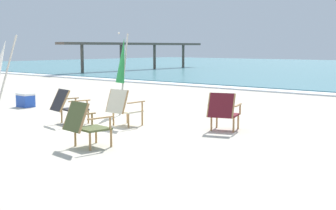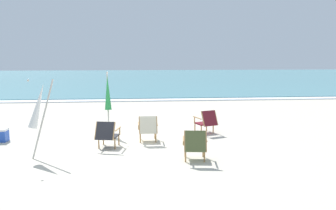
{
  "view_description": "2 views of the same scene",
  "coord_description": "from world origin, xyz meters",
  "px_view_note": "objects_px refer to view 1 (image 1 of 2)",
  "views": [
    {
      "loc": [
        8.53,
        -6.72,
        1.73
      ],
      "look_at": [
        2.25,
        0.61,
        0.53
      ],
      "focal_mm": 50.0,
      "sensor_mm": 36.0,
      "label": 1
    },
    {
      "loc": [
        0.93,
        -9.4,
        2.59
      ],
      "look_at": [
        1.97,
        2.05,
        0.88
      ],
      "focal_mm": 35.0,
      "sensor_mm": 36.0,
      "label": 2
    }
  ],
  "objects_px": {
    "beach_chair_mid_center": "(85,123)",
    "cooler_box": "(26,100)",
    "beach_chair_back_left": "(123,107)",
    "umbrella_furled_green": "(122,61)",
    "beach_chair_front_left": "(68,105)",
    "umbrella_furled_white": "(0,64)",
    "beach_chair_far_center": "(223,111)"
  },
  "relations": [
    {
      "from": "beach_chair_back_left",
      "to": "beach_chair_front_left",
      "type": "bearing_deg",
      "value": -153.65
    },
    {
      "from": "umbrella_furled_green",
      "to": "cooler_box",
      "type": "xyz_separation_m",
      "value": [
        -3.26,
        -0.76,
        -1.17
      ]
    },
    {
      "from": "beach_chair_mid_center",
      "to": "umbrella_furled_white",
      "type": "bearing_deg",
      "value": 169.88
    },
    {
      "from": "beach_chair_mid_center",
      "to": "umbrella_furled_white",
      "type": "xyz_separation_m",
      "value": [
        -3.92,
        0.7,
        0.9
      ]
    },
    {
      "from": "beach_chair_front_left",
      "to": "umbrella_furled_green",
      "type": "height_order",
      "value": "umbrella_furled_green"
    },
    {
      "from": "beach_chair_far_center",
      "to": "umbrella_furled_white",
      "type": "relative_size",
      "value": 0.42
    },
    {
      "from": "umbrella_furled_white",
      "to": "cooler_box",
      "type": "xyz_separation_m",
      "value": [
        -1.74,
        1.74,
        -1.13
      ]
    },
    {
      "from": "beach_chair_front_left",
      "to": "umbrella_furled_green",
      "type": "xyz_separation_m",
      "value": [
        -0.12,
        1.82,
        0.95
      ]
    },
    {
      "from": "beach_chair_mid_center",
      "to": "cooler_box",
      "type": "relative_size",
      "value": 1.65
    },
    {
      "from": "beach_chair_far_center",
      "to": "cooler_box",
      "type": "bearing_deg",
      "value": -176.09
    },
    {
      "from": "umbrella_furled_green",
      "to": "cooler_box",
      "type": "height_order",
      "value": "umbrella_furled_green"
    },
    {
      "from": "beach_chair_far_center",
      "to": "umbrella_furled_white",
      "type": "height_order",
      "value": "umbrella_furled_white"
    },
    {
      "from": "beach_chair_far_center",
      "to": "beach_chair_back_left",
      "type": "distance_m",
      "value": 2.2
    },
    {
      "from": "beach_chair_front_left",
      "to": "beach_chair_back_left",
      "type": "bearing_deg",
      "value": 26.35
    },
    {
      "from": "cooler_box",
      "to": "beach_chair_front_left",
      "type": "bearing_deg",
      "value": -17.43
    },
    {
      "from": "beach_chair_back_left",
      "to": "umbrella_furled_green",
      "type": "relative_size",
      "value": 0.39
    },
    {
      "from": "umbrella_furled_green",
      "to": "umbrella_furled_white",
      "type": "height_order",
      "value": "umbrella_furled_green"
    },
    {
      "from": "beach_chair_mid_center",
      "to": "cooler_box",
      "type": "bearing_deg",
      "value": 156.66
    },
    {
      "from": "beach_chair_front_left",
      "to": "beach_chair_far_center",
      "type": "distance_m",
      "value": 3.51
    },
    {
      "from": "beach_chair_front_left",
      "to": "umbrella_furled_white",
      "type": "distance_m",
      "value": 1.99
    },
    {
      "from": "beach_chair_mid_center",
      "to": "umbrella_furled_green",
      "type": "relative_size",
      "value": 0.38
    },
    {
      "from": "umbrella_furled_white",
      "to": "umbrella_furled_green",
      "type": "bearing_deg",
      "value": 58.66
    },
    {
      "from": "beach_chair_far_center",
      "to": "beach_chair_mid_center",
      "type": "distance_m",
      "value": 3.02
    },
    {
      "from": "beach_chair_mid_center",
      "to": "cooler_box",
      "type": "height_order",
      "value": "beach_chair_mid_center"
    },
    {
      "from": "beach_chair_mid_center",
      "to": "beach_chair_back_left",
      "type": "relative_size",
      "value": 0.99
    },
    {
      "from": "beach_chair_back_left",
      "to": "cooler_box",
      "type": "distance_m",
      "value": 4.58
    },
    {
      "from": "beach_chair_back_left",
      "to": "umbrella_furled_white",
      "type": "relative_size",
      "value": 0.4
    },
    {
      "from": "beach_chair_front_left",
      "to": "umbrella_furled_white",
      "type": "relative_size",
      "value": 0.41
    },
    {
      "from": "beach_chair_far_center",
      "to": "beach_chair_back_left",
      "type": "bearing_deg",
      "value": -155.15
    },
    {
      "from": "beach_chair_front_left",
      "to": "umbrella_furled_green",
      "type": "relative_size",
      "value": 0.4
    },
    {
      "from": "beach_chair_far_center",
      "to": "umbrella_furled_green",
      "type": "relative_size",
      "value": 0.41
    },
    {
      "from": "umbrella_furled_green",
      "to": "beach_chair_far_center",
      "type": "bearing_deg",
      "value": -5.35
    }
  ]
}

